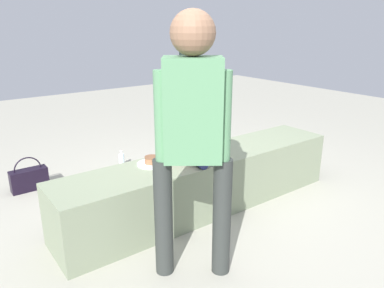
{
  "coord_description": "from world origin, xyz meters",
  "views": [
    {
      "loc": [
        -1.76,
        -2.19,
        1.49
      ],
      "look_at": [
        -0.36,
        -0.31,
        0.72
      ],
      "focal_mm": 34.4,
      "sensor_mm": 36.0,
      "label": 1
    }
  ],
  "objects_px": {
    "handbag_black_leather": "(29,179)",
    "adult_standing": "(193,127)",
    "child_seated": "(193,134)",
    "cake_plate": "(151,162)",
    "water_bottle_near_gift": "(175,165)",
    "gift_bag": "(168,153)",
    "water_bottle_far_side": "(122,159)",
    "cake_box_white": "(106,187)"
  },
  "relations": [
    {
      "from": "cake_plate",
      "to": "water_bottle_far_side",
      "type": "distance_m",
      "value": 1.3
    },
    {
      "from": "child_seated",
      "to": "adult_standing",
      "type": "relative_size",
      "value": 0.31
    },
    {
      "from": "child_seated",
      "to": "cake_plate",
      "type": "height_order",
      "value": "child_seated"
    },
    {
      "from": "child_seated",
      "to": "water_bottle_far_side",
      "type": "height_order",
      "value": "child_seated"
    },
    {
      "from": "water_bottle_near_gift",
      "to": "cake_box_white",
      "type": "xyz_separation_m",
      "value": [
        -0.76,
        -0.01,
        -0.04
      ]
    },
    {
      "from": "water_bottle_near_gift",
      "to": "handbag_black_leather",
      "type": "distance_m",
      "value": 1.39
    },
    {
      "from": "cake_box_white",
      "to": "handbag_black_leather",
      "type": "relative_size",
      "value": 0.96
    },
    {
      "from": "water_bottle_far_side",
      "to": "handbag_black_leather",
      "type": "height_order",
      "value": "handbag_black_leather"
    },
    {
      "from": "water_bottle_near_gift",
      "to": "cake_box_white",
      "type": "bearing_deg",
      "value": -179.13
    },
    {
      "from": "child_seated",
      "to": "water_bottle_near_gift",
      "type": "relative_size",
      "value": 2.05
    },
    {
      "from": "child_seated",
      "to": "cake_plate",
      "type": "bearing_deg",
      "value": 162.24
    },
    {
      "from": "water_bottle_near_gift",
      "to": "water_bottle_far_side",
      "type": "xyz_separation_m",
      "value": [
        -0.34,
        0.54,
        -0.02
      ]
    },
    {
      "from": "cake_box_white",
      "to": "adult_standing",
      "type": "bearing_deg",
      "value": -90.77
    },
    {
      "from": "cake_box_white",
      "to": "water_bottle_near_gift",
      "type": "bearing_deg",
      "value": 0.87
    },
    {
      "from": "gift_bag",
      "to": "water_bottle_near_gift",
      "type": "xyz_separation_m",
      "value": [
        -0.1,
        -0.29,
        -0.02
      ]
    },
    {
      "from": "handbag_black_leather",
      "to": "adult_standing",
      "type": "bearing_deg",
      "value": -74.53
    },
    {
      "from": "cake_box_white",
      "to": "cake_plate",
      "type": "bearing_deg",
      "value": -80.26
    },
    {
      "from": "child_seated",
      "to": "water_bottle_far_side",
      "type": "xyz_separation_m",
      "value": [
        -0.01,
        1.3,
        -0.6
      ]
    },
    {
      "from": "cake_plate",
      "to": "cake_box_white",
      "type": "distance_m",
      "value": 0.78
    },
    {
      "from": "cake_plate",
      "to": "handbag_black_leather",
      "type": "bearing_deg",
      "value": 118.93
    },
    {
      "from": "adult_standing",
      "to": "gift_bag",
      "type": "bearing_deg",
      "value": 61.76
    },
    {
      "from": "cake_box_white",
      "to": "gift_bag",
      "type": "bearing_deg",
      "value": 18.98
    },
    {
      "from": "water_bottle_near_gift",
      "to": "water_bottle_far_side",
      "type": "height_order",
      "value": "water_bottle_near_gift"
    },
    {
      "from": "cake_plate",
      "to": "water_bottle_near_gift",
      "type": "relative_size",
      "value": 0.95
    },
    {
      "from": "water_bottle_near_gift",
      "to": "handbag_black_leather",
      "type": "height_order",
      "value": "handbag_black_leather"
    },
    {
      "from": "adult_standing",
      "to": "child_seated",
      "type": "bearing_deg",
      "value": 53.06
    },
    {
      "from": "gift_bag",
      "to": "handbag_black_leather",
      "type": "height_order",
      "value": "handbag_black_leather"
    },
    {
      "from": "child_seated",
      "to": "cake_plate",
      "type": "distance_m",
      "value": 0.39
    },
    {
      "from": "gift_bag",
      "to": "water_bottle_far_side",
      "type": "bearing_deg",
      "value": 150.47
    },
    {
      "from": "water_bottle_far_side",
      "to": "cake_box_white",
      "type": "xyz_separation_m",
      "value": [
        -0.42,
        -0.55,
        -0.02
      ]
    },
    {
      "from": "cake_plate",
      "to": "handbag_black_leather",
      "type": "relative_size",
      "value": 0.68
    },
    {
      "from": "handbag_black_leather",
      "to": "water_bottle_far_side",
      "type": "bearing_deg",
      "value": 1.58
    },
    {
      "from": "cake_plate",
      "to": "water_bottle_near_gift",
      "type": "bearing_deg",
      "value": 45.46
    },
    {
      "from": "cake_plate",
      "to": "gift_bag",
      "type": "distance_m",
      "value": 1.26
    },
    {
      "from": "gift_bag",
      "to": "cake_box_white",
      "type": "height_order",
      "value": "gift_bag"
    },
    {
      "from": "gift_bag",
      "to": "water_bottle_far_side",
      "type": "xyz_separation_m",
      "value": [
        -0.44,
        0.25,
        -0.04
      ]
    },
    {
      "from": "water_bottle_far_side",
      "to": "water_bottle_near_gift",
      "type": "bearing_deg",
      "value": -57.83
    },
    {
      "from": "cake_plate",
      "to": "handbag_black_leather",
      "type": "xyz_separation_m",
      "value": [
        -0.65,
        1.17,
        -0.38
      ]
    },
    {
      "from": "water_bottle_far_side",
      "to": "adult_standing",
      "type": "bearing_deg",
      "value": -103.1
    },
    {
      "from": "water_bottle_near_gift",
      "to": "handbag_black_leather",
      "type": "bearing_deg",
      "value": 158.51
    },
    {
      "from": "gift_bag",
      "to": "water_bottle_far_side",
      "type": "height_order",
      "value": "gift_bag"
    },
    {
      "from": "cake_plate",
      "to": "gift_bag",
      "type": "bearing_deg",
      "value": 51.44
    }
  ]
}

